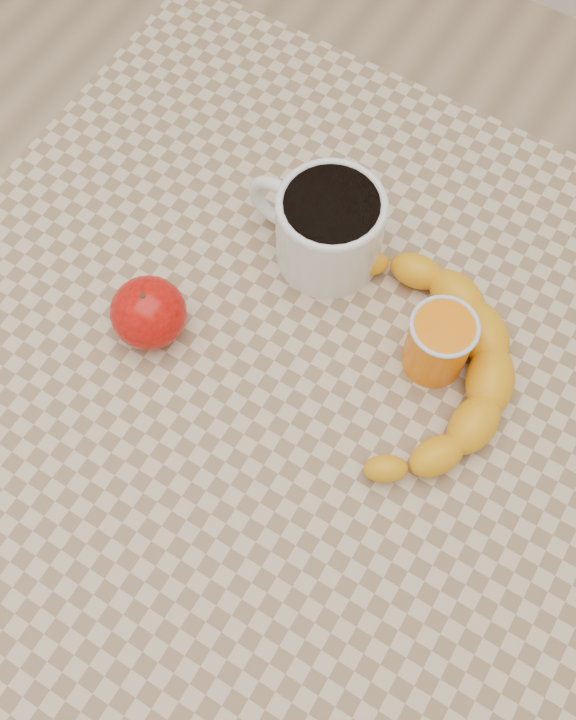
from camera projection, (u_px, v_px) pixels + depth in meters
The scene contains 6 objects.
ground at pixel (288, 534), 1.48m from camera, with size 3.00×3.00×0.00m, color tan.
table at pixel (288, 400), 0.88m from camera, with size 0.80×0.80×0.75m.
coffee_mug at pixel (327, 226), 0.81m from camera, with size 0.16×0.11×0.09m.
orange_juice_glass at pixel (439, 343), 0.77m from camera, with size 0.07×0.07×0.08m.
apple at pixel (149, 313), 0.79m from camera, with size 0.09×0.09×0.07m.
banana at pixel (424, 363), 0.78m from camera, with size 0.30×0.35×0.05m, color #F1A615, non-canonical shape.
Camera 1 is at (0.17, -0.28, 1.48)m, focal length 40.00 mm.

